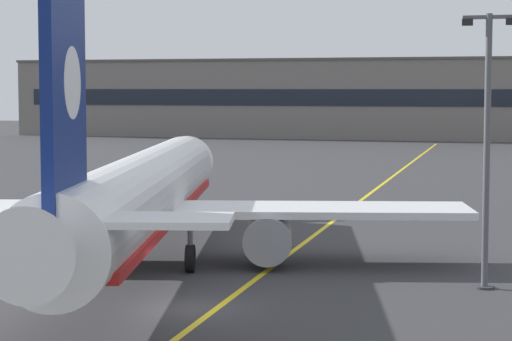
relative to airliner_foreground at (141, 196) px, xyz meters
name	(u,v)px	position (x,y,z in m)	size (l,w,h in m)	color
ground_plane	(189,309)	(5.59, -8.49, -3.37)	(400.00, 400.00, 0.00)	#353538
taxiway_centreline	(341,215)	(5.59, 21.51, -3.37)	(0.30, 180.00, 0.01)	yellow
airliner_foreground	(141,196)	(0.00, 0.00, 0.00)	(32.22, 40.97, 11.65)	white
apron_lamp_post	(487,145)	(16.42, -1.21, 2.79)	(2.24, 0.90, 11.73)	#515156
safety_cone_by_nose_gear	(252,218)	(0.77, 16.48, -3.11)	(0.44, 0.44, 0.55)	orange
terminal_building	(462,99)	(5.30, 124.78, 3.45)	(158.41, 12.40, 13.61)	slate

